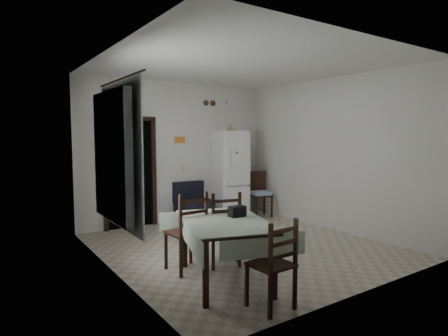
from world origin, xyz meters
The scene contains 25 objects.
ground centered at (0.00, 0.00, 0.00)m, with size 4.50×4.50×0.00m, color #B2A791.
ceiling centered at (0.00, 0.00, 2.90)m, with size 4.20×4.50×0.02m, color white, non-canonical shape.
wall_back centered at (0.00, 2.25, 1.45)m, with size 4.20×0.02×2.90m, color silver, non-canonical shape.
wall_front centered at (0.00, -2.25, 1.45)m, with size 4.20×0.02×2.90m, color silver, non-canonical shape.
wall_left centered at (-2.10, 0.00, 1.45)m, with size 0.02×4.50×2.90m, color silver, non-canonical shape.
wall_right centered at (2.10, 0.00, 1.45)m, with size 0.02×4.50×2.90m, color silver, non-canonical shape.
doorway centered at (-1.05, 2.45, 1.06)m, with size 1.06×0.52×2.22m.
window_recess centered at (-2.15, -0.20, 1.55)m, with size 0.10×1.20×1.60m, color silver.
curtain centered at (-2.04, -0.20, 1.55)m, with size 0.02×1.45×1.85m, color silver.
curtain_rod centered at (-2.03, -0.20, 2.50)m, with size 0.02×0.02×1.60m, color black.
calendar centered at (0.05, 2.24, 1.62)m, with size 0.28×0.02×0.40m, color white.
calendar_image centered at (0.05, 2.23, 1.72)m, with size 0.24×0.01×0.14m, color orange.
light_switch centered at (0.15, 2.24, 1.10)m, with size 0.08×0.02×0.12m, color beige.
vent_left centered at (0.70, 2.23, 2.52)m, with size 0.12×0.12×0.03m, color brown.
vent_right centered at (0.88, 2.23, 2.52)m, with size 0.12×0.12×0.03m, color brown.
emergency_light centered at (1.35, 2.21, 2.55)m, with size 0.25×0.07×0.09m, color white.
fridge centered at (1.11, 1.93, 0.96)m, with size 0.62×0.62×1.91m, color white, non-canonical shape.
tan_cone centered at (1.08, 1.87, 2.00)m, with size 0.21×0.21×0.17m, color tan.
navy_seat centered at (0.21, 1.93, 0.42)m, with size 0.69×0.66×0.83m, color black, non-canonical shape.
corner_chair centered at (1.72, 1.58, 0.50)m, with size 0.43×0.43×1.00m, color black, non-canonical shape.
dining_table centered at (-1.06, -1.08, 0.39)m, with size 0.98×1.48×0.77m, color #9AAA91, non-canonical shape.
black_bag centered at (-0.82, -1.01, 0.84)m, with size 0.21×0.13×0.14m, color black.
dining_chair_far_left centered at (-1.27, -0.47, 0.54)m, with size 0.46×0.46×1.07m, color black, non-canonical shape.
dining_chair_far_right centered at (-0.74, -0.54, 0.52)m, with size 0.45×0.45×1.04m, color black, non-canonical shape.
dining_chair_near_head centered at (-1.07, -1.95, 0.48)m, with size 0.41×0.41×0.96m, color black, non-canonical shape.
Camera 1 is at (-3.59, -4.81, 1.80)m, focal length 30.00 mm.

